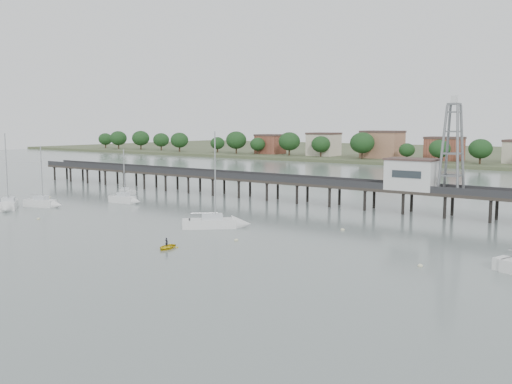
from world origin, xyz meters
TOP-DOWN VIEW (x-y plane):
  - pier at (0.00, 60.00)m, footprint 150.00×5.00m
  - pier_building at (25.00, 60.00)m, footprint 8.40×5.40m
  - lattice_tower at (31.50, 60.00)m, footprint 3.20×3.20m
  - sailboat_c at (7.92, 30.94)m, footprint 8.37×8.08m
  - sailboat_b at (-23.11, 39.81)m, footprint 6.59×2.90m
  - sailboat_a at (-31.00, 27.66)m, footprint 7.21×4.22m
  - sailboat_f at (-33.45, 21.74)m, footprint 8.39×7.14m
  - white_tender at (-34.37, 49.63)m, footprint 3.80×1.67m
  - yellow_dinghy at (11.42, 16.06)m, footprint 2.26×1.13m
  - dinghy_occupant at (11.42, 16.06)m, footprint 0.52×1.16m
  - mooring_buoys at (-0.98, 32.01)m, footprint 82.29×20.91m
  - far_shore at (0.36, 239.58)m, footprint 500.00×170.00m

SIDE VIEW (x-z plane):
  - yellow_dinghy at x=11.42m, z-range -1.52..1.52m
  - dinghy_occupant at x=11.42m, z-range -0.13..0.13m
  - mooring_buoys at x=-0.98m, z-range -0.12..0.28m
  - white_tender at x=-34.37m, z-range -0.28..1.18m
  - sailboat_c at x=7.92m, z-range -6.77..8.04m
  - sailboat_f at x=-33.45m, z-range -6.44..7.72m
  - sailboat_a at x=-31.00m, z-range -5.14..6.45m
  - sailboat_b at x=-23.11m, z-range -4.70..6.01m
  - far_shore at x=0.36m, z-range -4.25..6.15m
  - pier at x=0.00m, z-range 1.04..6.54m
  - pier_building at x=25.00m, z-range 4.02..9.32m
  - lattice_tower at x=31.50m, z-range 3.35..18.85m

